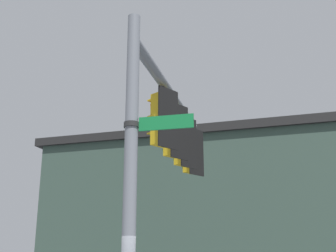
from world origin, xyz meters
TOP-DOWN VIEW (x-y plane):
  - signal_pole at (0.00, 0.00)m, footprint 0.21×0.21m
  - mast_arm at (2.22, 1.27)m, footprint 4.55×2.71m
  - traffic_light_nearest_pole at (1.60, 0.93)m, footprint 0.54×0.49m
  - traffic_light_mid_inner at (2.46, 1.42)m, footprint 0.54×0.49m
  - traffic_light_mid_outer at (3.32, 1.91)m, footprint 0.54×0.49m
  - traffic_light_arm_end at (4.18, 2.40)m, footprint 0.54×0.49m
  - street_name_sign at (0.15, -0.27)m, footprint 0.62×0.99m
  - storefront_building at (10.39, 5.13)m, footprint 13.04×16.20m
  - tree_by_storefront at (11.41, 6.65)m, footprint 3.26×3.26m

SIDE VIEW (x-z plane):
  - signal_pole at x=0.00m, z-range 0.00..6.09m
  - storefront_building at x=10.39m, z-range 0.01..6.61m
  - tree_by_storefront at x=11.41m, z-range 1.24..7.07m
  - street_name_sign at x=0.15m, z-range 4.07..4.29m
  - traffic_light_nearest_pole at x=1.60m, z-range 4.18..5.49m
  - traffic_light_mid_inner at x=2.46m, z-range 4.18..5.49m
  - traffic_light_mid_outer at x=3.32m, z-range 4.18..5.49m
  - traffic_light_arm_end at x=4.18m, z-range 4.18..5.49m
  - mast_arm at x=2.22m, z-range 5.54..5.74m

